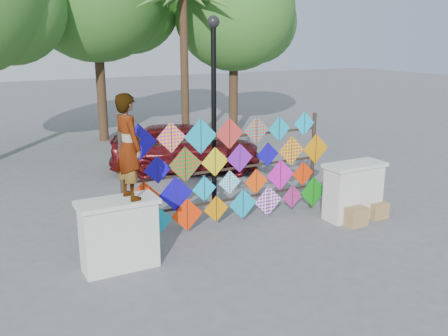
{
  "coord_description": "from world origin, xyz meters",
  "views": [
    {
      "loc": [
        -4.91,
        -8.28,
        4.05
      ],
      "look_at": [
        -0.18,
        0.6,
        1.35
      ],
      "focal_mm": 40.0,
      "sensor_mm": 36.0,
      "label": 1
    }
  ],
  "objects_px": {
    "kite_rack": "(231,171)",
    "sedan": "(186,147)",
    "vendor_woman": "(128,147)",
    "lamppost": "(214,95)"
  },
  "relations": [
    {
      "from": "kite_rack",
      "to": "lamppost",
      "type": "height_order",
      "value": "lamppost"
    },
    {
      "from": "lamppost",
      "to": "sedan",
      "type": "bearing_deg",
      "value": 77.98
    },
    {
      "from": "sedan",
      "to": "vendor_woman",
      "type": "bearing_deg",
      "value": 170.91
    },
    {
      "from": "kite_rack",
      "to": "sedan",
      "type": "distance_m",
      "value": 4.62
    },
    {
      "from": "kite_rack",
      "to": "sedan",
      "type": "relative_size",
      "value": 1.12
    },
    {
      "from": "kite_rack",
      "to": "lamppost",
      "type": "xyz_separation_m",
      "value": [
        0.24,
        1.27,
        1.48
      ]
    },
    {
      "from": "vendor_woman",
      "to": "sedan",
      "type": "height_order",
      "value": "vendor_woman"
    },
    {
      "from": "kite_rack",
      "to": "vendor_woman",
      "type": "bearing_deg",
      "value": -159.68
    },
    {
      "from": "lamppost",
      "to": "kite_rack",
      "type": "bearing_deg",
      "value": -100.76
    },
    {
      "from": "sedan",
      "to": "lamppost",
      "type": "bearing_deg",
      "value": -168.78
    }
  ]
}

